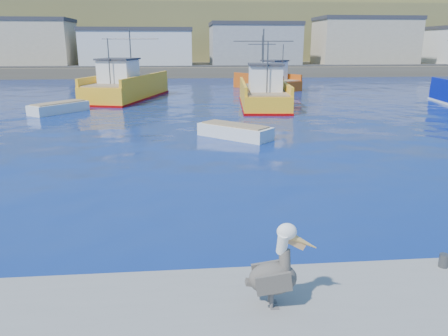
# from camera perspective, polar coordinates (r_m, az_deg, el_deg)

# --- Properties ---
(ground) EXTENTS (260.00, 260.00, 0.00)m
(ground) POSITION_cam_1_polar(r_m,az_deg,el_deg) (12.88, 6.71, -7.98)
(ground) COLOR navy
(ground) RESTS_ON ground
(dock_bollards) EXTENTS (36.20, 0.20, 0.30)m
(dock_bollards) POSITION_cam_1_polar(r_m,az_deg,el_deg) (9.82, 14.50, -12.24)
(dock_bollards) COLOR #4C4C4C
(dock_bollards) RESTS_ON dock
(far_shore) EXTENTS (200.00, 81.00, 24.00)m
(far_shore) POSITION_cam_1_polar(r_m,az_deg,el_deg) (120.79, -4.29, 17.74)
(far_shore) COLOR brown
(far_shore) RESTS_ON ground
(trawler_yellow_a) EXTENTS (7.55, 13.36, 6.69)m
(trawler_yellow_a) POSITION_cam_1_polar(r_m,az_deg,el_deg) (43.81, -12.64, 10.26)
(trawler_yellow_a) COLOR yellow
(trawler_yellow_a) RESTS_ON ground
(trawler_yellow_b) EXTENTS (5.09, 11.07, 6.45)m
(trawler_yellow_b) POSITION_cam_1_polar(r_m,az_deg,el_deg) (37.64, 5.18, 9.53)
(trawler_yellow_b) COLOR yellow
(trawler_yellow_b) RESTS_ON ground
(boat_orange) EXTENTS (7.25, 8.72, 6.09)m
(boat_orange) POSITION_cam_1_polar(r_m,az_deg,el_deg) (52.38, 5.80, 11.34)
(boat_orange) COLOR #C44B0F
(boat_orange) RESTS_ON ground
(skiff_left) EXTENTS (4.11, 4.60, 1.00)m
(skiff_left) POSITION_cam_1_polar(r_m,az_deg,el_deg) (36.44, -20.75, 7.26)
(skiff_left) COLOR silver
(skiff_left) RESTS_ON ground
(skiff_mid) EXTENTS (4.24, 4.09, 0.95)m
(skiff_mid) POSITION_cam_1_polar(r_m,az_deg,el_deg) (24.99, 1.43, 4.67)
(skiff_mid) COLOR silver
(skiff_mid) RESTS_ON ground
(pelican) EXTENTS (1.32, 0.55, 1.64)m
(pelican) POSITION_cam_1_polar(r_m,az_deg,el_deg) (8.24, 6.75, -13.27)
(pelican) COLOR #595451
(pelican) RESTS_ON dock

